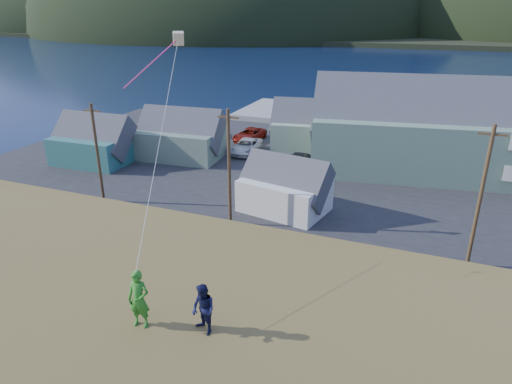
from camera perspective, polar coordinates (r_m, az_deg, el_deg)
ground at (r=32.63m, az=2.79°, el=-6.46°), size 900.00×900.00×0.00m
grass_strip at (r=30.96m, az=1.58°, el=-8.03°), size 110.00×8.00×0.10m
waterfront_lot at (r=47.71m, az=9.45°, el=2.82°), size 72.00×36.00×0.12m
wharf at (r=70.50m, az=8.85°, el=9.48°), size 26.00×14.00×0.90m
far_shore at (r=357.60m, az=21.23°, el=18.43°), size 900.00×320.00×2.00m
far_hills at (r=308.01m, az=27.83°, el=17.24°), size 760.00×265.00×143.00m
lodge at (r=49.14m, az=26.91°, el=6.65°), size 34.04×14.29×11.61m
shed_teal at (r=51.47m, az=-19.69°, el=6.00°), size 8.38×6.03×6.45m
shed_palegreen_near at (r=50.76m, az=-9.41°, el=6.92°), size 9.63×6.46×6.70m
shed_white at (r=36.76m, az=3.60°, el=0.66°), size 7.80×5.90×5.60m
shed_palegreen_far at (r=54.04m, az=7.62°, el=8.13°), size 11.29×7.57×7.04m
utility_poles at (r=32.78m, az=-0.06°, el=2.45°), size 28.96×0.24×9.30m
parked_cars at (r=53.29m, az=1.38°, el=6.07°), size 26.45×12.85×1.55m
kite_flyer_green at (r=13.41m, az=-14.44°, el=-12.86°), size 0.69×0.50×1.75m
kite_flyer_navy at (r=12.93m, az=-6.60°, el=-14.38°), size 0.91×0.84×1.50m
kite_rig at (r=20.50m, az=-10.24°, el=17.64°), size 2.48×4.89×11.26m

